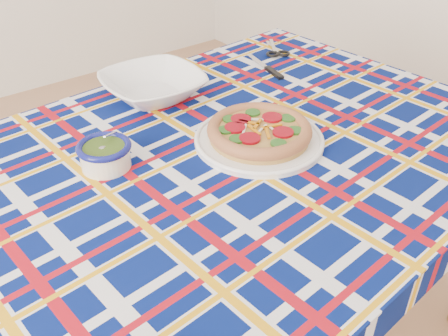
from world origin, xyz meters
TOP-DOWN VIEW (x-y plane):
  - dining_table at (0.31, -0.18)m, footprint 1.59×1.06m
  - tablecloth at (0.31, -0.18)m, footprint 1.62×1.09m
  - main_focaccia_plate at (0.47, -0.19)m, footprint 0.36×0.36m
  - pesto_bowl at (0.15, -0.06)m, footprint 0.12×0.12m
  - serving_bowl at (0.40, 0.16)m, footprint 0.28×0.28m
  - table_knife at (0.78, 0.17)m, footprint 0.07×0.22m
  - kitchen_scissors at (0.89, 0.23)m, footprint 0.15×0.19m

SIDE VIEW (x-z plane):
  - dining_table at x=0.31m, z-range 0.29..1.00m
  - tablecloth at x=0.31m, z-range 0.62..0.72m
  - table_knife at x=0.78m, z-range 0.72..0.73m
  - kitchen_scissors at x=0.89m, z-range 0.72..0.73m
  - main_focaccia_plate at x=0.47m, z-range 0.72..0.78m
  - serving_bowl at x=0.40m, z-range 0.72..0.78m
  - pesto_bowl at x=0.15m, z-range 0.72..0.79m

